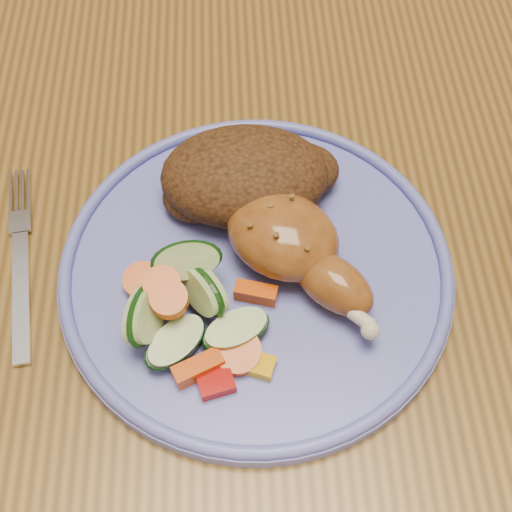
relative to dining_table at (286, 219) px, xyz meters
name	(u,v)px	position (x,y,z in m)	size (l,w,h in m)	color
ground	(272,442)	(0.00, 0.00, -0.67)	(4.00, 4.00, 0.00)	#53391C
dining_table	(286,219)	(0.00, 0.00, 0.00)	(0.90, 1.40, 0.75)	brown
plate	(256,271)	(-0.03, -0.11, 0.09)	(0.30, 0.30, 0.01)	#5D63C1
plate_rim	(256,263)	(-0.03, -0.11, 0.10)	(0.30, 0.30, 0.01)	#5D63C1
chicken_leg	(295,247)	(0.00, -0.11, 0.12)	(0.13, 0.14, 0.05)	brown
rice_pilaf	(248,177)	(-0.04, -0.04, 0.12)	(0.15, 0.10, 0.06)	#492912
vegetable_pile	(188,309)	(-0.09, -0.16, 0.11)	(0.12, 0.12, 0.06)	#A50A05
fork	(21,267)	(-0.22, -0.10, 0.09)	(0.04, 0.16, 0.00)	silver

